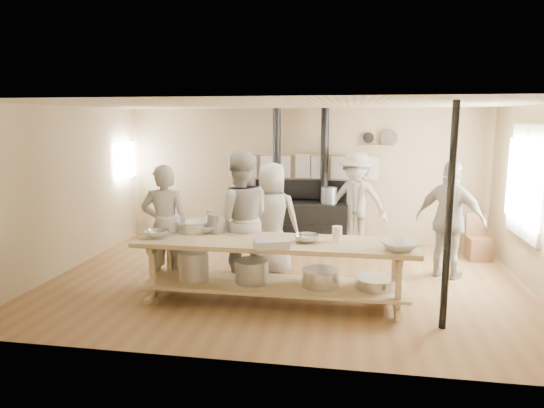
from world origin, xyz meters
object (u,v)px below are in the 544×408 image
Objects in this scene: cook_center at (272,219)px; chair at (478,246)px; cook_left at (240,220)px; prep_table at (274,265)px; roasting_pan at (272,243)px; cook_far_left at (165,227)px; cook_right at (450,220)px; stove at (299,219)px; cook_by_window at (356,201)px.

chair is at bearing -154.28° from cook_center.
cook_left is at bearing 64.69° from cook_center.
cook_center is at bearing -163.57° from chair.
prep_table is 1.29m from cook_center.
cook_left is 4.72× the size of roasting_pan.
cook_center is at bearing -136.52° from cook_left.
cook_far_left is 2.27× the size of chair.
cook_left reaches higher than cook_center.
cook_right is 1.47m from chair.
stove is 1.48× the size of cook_center.
roasting_pan is at bearing 143.32° from cook_far_left.
cook_left is at bearing -110.62° from cook_by_window.
cook_center is 1.57m from roasting_pan.
cook_left is 0.74m from cook_center.
cook_left is at bearing 135.40° from prep_table.
cook_by_window is (1.05, 2.85, 0.40)m from prep_table.
roasting_pan is at bearing 67.36° from cook_right.
stove reaches higher than cook_right.
cook_right is (3.04, 0.90, -0.09)m from cook_left.
prep_table is 1.97× the size of cook_by_window.
cook_right is at bearing -29.21° from cook_by_window.
cook_far_left is 1.80m from roasting_pan.
cook_left is at bearing 47.08° from cook_right.
cook_center is at bearing -97.38° from stove.
cook_by_window is 2.34× the size of chair.
prep_table is at bearing -90.04° from stove.
cook_far_left is 3.64m from cook_by_window.
cook_by_window is at bearing 72.19° from roasting_pan.
cook_right reaches higher than roasting_pan.
cook_left is at bearing 177.71° from cook_far_left.
cook_center reaches higher than chair.
cook_left is at bearing -103.63° from stove.
stove is at bearing -173.89° from cook_by_window.
cook_right is 3.02m from roasting_pan.
cook_by_window is at bearing 167.27° from chair.
cook_by_window is (2.67, 2.48, 0.03)m from cook_far_left.
stove is 2.55m from cook_left.
cook_center is 0.98× the size of cook_right.
stove is at bearing -93.48° from cook_center.
roasting_pan is (0.26, -1.55, 0.02)m from cook_center.
cook_right reaches higher than cook_center.
cook_far_left is (-1.63, -2.64, 0.37)m from stove.
chair is 4.32m from roasting_pan.
cook_by_window is (1.28, 1.63, 0.04)m from cook_center.
cook_left is 2.80m from cook_by_window.
chair is (3.39, 1.36, -0.64)m from cook_center.
prep_table is at bearing 153.44° from cook_far_left.
cook_left is at bearing -157.32° from chair.
prep_table is 0.95m from cook_left.
chair is at bearing -7.92° from stove.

